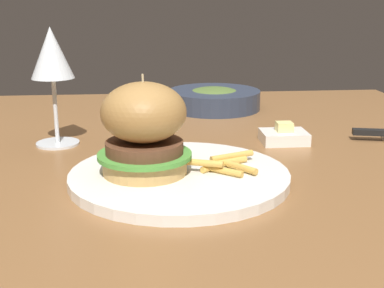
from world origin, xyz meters
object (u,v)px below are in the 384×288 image
burger_sandwich (144,128)px  butter_dish (284,136)px  main_plate (179,176)px  soup_bowl (214,99)px  wine_glass (52,58)px

burger_sandwich → butter_dish: 0.30m
burger_sandwich → butter_dish: burger_sandwich is taller
main_plate → butter_dish: bearing=42.6°
butter_dish → soup_bowl: size_ratio=0.38×
soup_bowl → butter_dish: bearing=-74.0°
burger_sandwich → wine_glass: (-0.15, 0.20, 0.07)m
main_plate → soup_bowl: 0.48m
wine_glass → burger_sandwich: bearing=-54.2°
butter_dish → soup_bowl: (-0.08, 0.29, 0.01)m
main_plate → burger_sandwich: 0.08m
main_plate → soup_bowl: bearing=76.8°
burger_sandwich → butter_dish: (0.24, 0.18, -0.06)m
main_plate → burger_sandwich: (-0.05, -0.00, 0.07)m
wine_glass → butter_dish: (0.38, -0.03, -0.13)m
wine_glass → butter_dish: size_ratio=2.54×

